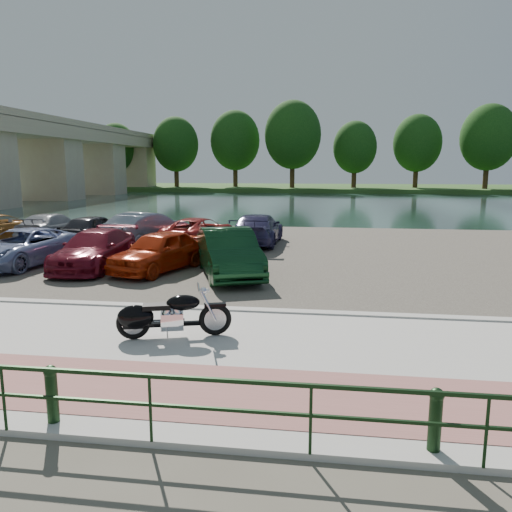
# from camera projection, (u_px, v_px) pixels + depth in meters

# --- Properties ---
(ground) EXTENTS (200.00, 200.00, 0.00)m
(ground) POSITION_uv_depth(u_px,v_px,m) (219.00, 342.00, 10.24)
(ground) COLOR #595447
(ground) RESTS_ON ground
(promenade) EXTENTS (60.00, 6.00, 0.10)m
(promenade) POSITION_uv_depth(u_px,v_px,m) (207.00, 357.00, 9.26)
(promenade) COLOR #B7B5AC
(promenade) RESTS_ON ground
(pink_path) EXTENTS (60.00, 2.00, 0.01)m
(pink_path) POSITION_uv_depth(u_px,v_px,m) (185.00, 390.00, 7.78)
(pink_path) COLOR #925952
(pink_path) RESTS_ON promenade
(kerb) EXTENTS (60.00, 0.30, 0.14)m
(kerb) POSITION_uv_depth(u_px,v_px,m) (236.00, 311.00, 12.18)
(kerb) COLOR #B7B5AC
(kerb) RESTS_ON ground
(parking_lot) EXTENTS (60.00, 18.00, 0.04)m
(parking_lot) POSITION_uv_depth(u_px,v_px,m) (274.00, 252.00, 20.96)
(parking_lot) COLOR #413B34
(parking_lot) RESTS_ON ground
(river) EXTENTS (120.00, 40.00, 0.00)m
(river) POSITION_uv_depth(u_px,v_px,m) (305.00, 204.00, 49.23)
(river) COLOR #182B26
(river) RESTS_ON ground
(far_bank) EXTENTS (120.00, 24.00, 0.60)m
(far_bank) POSITION_uv_depth(u_px,v_px,m) (314.00, 188.00, 80.38)
(far_bank) COLOR #224B1A
(far_bank) RESTS_ON ground
(bridge) EXTENTS (7.00, 56.00, 8.55)m
(bridge) POSITION_uv_depth(u_px,v_px,m) (43.00, 149.00, 53.13)
(bridge) COLOR tan
(bridge) RESTS_ON ground
(railing) EXTENTS (24.04, 0.05, 0.90)m
(railing) POSITION_uv_depth(u_px,v_px,m) (150.00, 391.00, 6.20)
(railing) COLOR black
(railing) RESTS_ON promenade
(bollards) EXTENTS (10.68, 0.18, 0.81)m
(bollards) POSITION_uv_depth(u_px,v_px,m) (40.00, 390.00, 6.77)
(bollards) COLOR black
(bollards) RESTS_ON promenade
(far_trees) EXTENTS (70.25, 10.68, 12.52)m
(far_trees) POSITION_uv_depth(u_px,v_px,m) (344.00, 140.00, 72.47)
(far_trees) COLOR #392615
(far_trees) RESTS_ON far_bank
(motorcycle) EXTENTS (2.27, 1.00, 1.05)m
(motorcycle) POSITION_uv_depth(u_px,v_px,m) (164.00, 316.00, 10.10)
(motorcycle) COLOR black
(motorcycle) RESTS_ON promenade
(car_2) EXTENTS (2.75, 4.96, 1.31)m
(car_2) POSITION_uv_depth(u_px,v_px,m) (22.00, 247.00, 17.90)
(car_2) COLOR #7885AE
(car_2) RESTS_ON parking_lot
(car_3) EXTENTS (2.01, 4.64, 1.33)m
(car_3) POSITION_uv_depth(u_px,v_px,m) (95.00, 249.00, 17.40)
(car_3) COLOR maroon
(car_3) RESTS_ON parking_lot
(car_4) EXTENTS (2.82, 4.36, 1.38)m
(car_4) POSITION_uv_depth(u_px,v_px,m) (159.00, 251.00, 16.93)
(car_4) COLOR #AC290B
(car_4) RESTS_ON parking_lot
(car_5) EXTENTS (3.13, 4.90, 1.53)m
(car_5) POSITION_uv_depth(u_px,v_px,m) (229.00, 253.00, 16.16)
(car_5) COLOR #0E3418
(car_5) RESTS_ON parking_lot
(car_6) EXTENTS (2.87, 4.89, 1.28)m
(car_6) POSITION_uv_depth(u_px,v_px,m) (0.00, 227.00, 24.21)
(car_6) COLOR #915C21
(car_6) RESTS_ON parking_lot
(car_7) EXTENTS (2.08, 4.65, 1.32)m
(car_7) POSITION_uv_depth(u_px,v_px,m) (52.00, 227.00, 24.04)
(car_7) COLOR gray
(car_7) RESTS_ON parking_lot
(car_8) EXTENTS (2.08, 4.17, 1.36)m
(car_8) POSITION_uv_depth(u_px,v_px,m) (94.00, 229.00, 23.13)
(car_8) COLOR black
(car_8) RESTS_ON parking_lot
(car_9) EXTENTS (3.03, 4.81, 1.50)m
(car_9) POSITION_uv_depth(u_px,v_px,m) (147.00, 229.00, 22.68)
(car_9) COLOR gray
(car_9) RESTS_ON parking_lot
(car_10) EXTENTS (3.00, 4.87, 1.26)m
(car_10) POSITION_uv_depth(u_px,v_px,m) (199.00, 231.00, 22.72)
(car_10) COLOR maroon
(car_10) RESTS_ON parking_lot
(car_11) EXTENTS (2.06, 4.88, 1.41)m
(car_11) POSITION_uv_depth(u_px,v_px,m) (257.00, 229.00, 22.85)
(car_11) COLOR #2D2951
(car_11) RESTS_ON parking_lot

